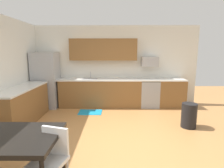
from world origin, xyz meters
TOP-DOWN VIEW (x-y plane):
  - ground_plane at (0.00, 0.00)m, footprint 12.00×12.00m
  - wall_back at (0.00, 2.65)m, footprint 5.80×0.10m
  - cabinet_run_back at (-0.41, 2.30)m, footprint 2.69×0.60m
  - cabinet_run_back_right at (1.97, 2.30)m, footprint 0.86×0.60m
  - cabinet_run_left at (-2.30, 0.80)m, footprint 0.60×2.00m
  - countertop_back at (0.00, 2.30)m, footprint 4.80×0.64m
  - countertop_left at (-2.30, 0.80)m, footprint 0.64×2.00m
  - upper_cabinets_back at (-0.30, 2.43)m, footprint 2.20×0.34m
  - refrigerator at (-2.18, 2.22)m, footprint 0.76×0.70m
  - oven_range at (1.24, 2.30)m, footprint 0.60×0.60m
  - microwave at (1.24, 2.40)m, footprint 0.54×0.36m
  - sink_basin at (-0.74, 2.30)m, footprint 0.48×0.40m
  - sink_faucet at (-0.74, 2.48)m, footprint 0.02×0.02m
  - dining_table at (-1.38, -1.45)m, footprint 1.40×0.90m
  - chair_near_table at (-0.76, -1.49)m, footprint 0.50×0.50m
  - trash_bin at (1.88, 0.58)m, footprint 0.36×0.36m
  - floor_mat at (-0.67, 1.65)m, footprint 0.70×0.50m

SIDE VIEW (x-z plane):
  - ground_plane at x=0.00m, z-range 0.00..0.00m
  - floor_mat at x=-0.67m, z-range 0.00..0.01m
  - trash_bin at x=1.88m, z-range 0.00..0.60m
  - cabinet_run_back at x=-0.41m, z-range 0.00..0.90m
  - cabinet_run_back_right at x=1.97m, z-range 0.00..0.90m
  - cabinet_run_left at x=-2.30m, z-range 0.00..0.90m
  - oven_range at x=1.24m, z-range 0.00..0.91m
  - chair_near_table at x=-0.76m, z-range 0.08..0.93m
  - dining_table at x=-1.38m, z-range 0.32..1.08m
  - sink_basin at x=-0.74m, z-range 0.81..0.95m
  - refrigerator at x=-2.18m, z-range 0.00..1.81m
  - countertop_back at x=0.00m, z-range 0.90..0.94m
  - countertop_left at x=-2.30m, z-range 0.90..0.94m
  - sink_faucet at x=-0.74m, z-range 0.92..1.16m
  - wall_back at x=0.00m, z-range 0.00..2.70m
  - microwave at x=1.24m, z-range 1.35..1.67m
  - upper_cabinets_back at x=-0.30m, z-range 1.55..2.25m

